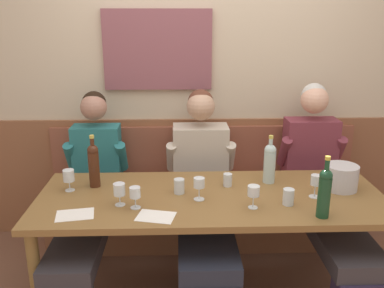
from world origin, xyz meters
name	(u,v)px	position (x,y,z in m)	size (l,w,h in m)	color
room_wall_back	(202,68)	(0.00, 1.09, 1.40)	(6.80, 0.12, 2.80)	beige
wood_wainscot_panel	(203,176)	(0.00, 1.04, 0.50)	(6.80, 0.03, 0.99)	brown
wall_bench	(204,210)	(0.00, 0.83, 0.28)	(2.48, 0.42, 0.94)	brown
dining_table	(211,206)	(0.00, 0.12, 0.65)	(2.18, 0.83, 0.73)	brown
person_right_seat	(89,193)	(-0.84, 0.44, 0.61)	(0.47, 1.28, 1.27)	#253135
person_center_left_seat	(203,188)	(-0.03, 0.47, 0.63)	(0.53, 1.29, 1.28)	#352F30
person_left_seat	(323,185)	(0.83, 0.46, 0.64)	(0.50, 1.28, 1.32)	#2D2541
ice_bucket	(341,177)	(0.85, 0.20, 0.81)	(0.21, 0.21, 0.16)	silver
wine_bottle_green_tall	(94,164)	(-0.76, 0.29, 0.88)	(0.07, 0.07, 0.35)	#442213
wine_bottle_clear_water	(325,191)	(0.60, -0.19, 0.88)	(0.07, 0.07, 0.36)	#173E24
wine_bottle_amber_mid	(270,162)	(0.41, 0.33, 0.87)	(0.08, 0.08, 0.33)	silver
wine_glass_left_end	(135,194)	(-0.46, -0.04, 0.82)	(0.06, 0.06, 0.13)	silver
wine_glass_right_end	(119,190)	(-0.56, 0.00, 0.82)	(0.07, 0.07, 0.14)	silver
wine_glass_center_front	(316,182)	(0.64, 0.08, 0.83)	(0.07, 0.07, 0.15)	silver
wine_glass_near_bucket	(254,192)	(0.23, -0.06, 0.83)	(0.07, 0.07, 0.14)	silver
wine_glass_center_rear	(199,184)	(-0.08, 0.06, 0.83)	(0.07, 0.07, 0.14)	silver
wine_glass_by_bottle	(69,176)	(-0.91, 0.23, 0.83)	(0.07, 0.07, 0.14)	silver
water_tumbler_right	(228,180)	(0.12, 0.27, 0.77)	(0.06, 0.06, 0.09)	silver
water_tumbler_center	(288,197)	(0.45, -0.02, 0.78)	(0.07, 0.07, 0.10)	silver
water_tumbler_left	(179,186)	(-0.20, 0.16, 0.77)	(0.07, 0.07, 0.09)	silver
tasting_sheet_left_guest	(156,216)	(-0.33, -0.16, 0.73)	(0.21, 0.15, 0.00)	white
tasting_sheet_right_guest	(75,215)	(-0.80, -0.12, 0.73)	(0.21, 0.15, 0.00)	white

